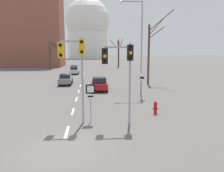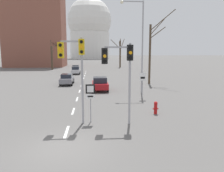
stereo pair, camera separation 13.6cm
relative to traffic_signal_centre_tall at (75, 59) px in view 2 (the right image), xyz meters
name	(u,v)px [view 2 (the right image)]	position (x,y,z in m)	size (l,w,h in m)	color
ground_plane	(61,149)	(-0.46, -3.74, -4.10)	(800.00, 800.00, 0.00)	#5E5B59
lane_stripe_0	(67,132)	(-0.46, -1.49, -4.09)	(0.16, 2.00, 0.01)	silver
lane_stripe_1	(73,111)	(-0.46, 3.01, -4.09)	(0.16, 2.00, 0.01)	silver
lane_stripe_2	(77,99)	(-0.46, 7.51, -4.09)	(0.16, 2.00, 0.01)	silver
lane_stripe_3	(80,91)	(-0.46, 12.01, -4.09)	(0.16, 2.00, 0.01)	silver
lane_stripe_4	(81,86)	(-0.46, 16.51, -4.09)	(0.16, 2.00, 0.01)	silver
lane_stripe_5	(83,81)	(-0.46, 21.01, -4.09)	(0.16, 2.00, 0.01)	silver
lane_stripe_6	(84,78)	(-0.46, 25.51, -4.09)	(0.16, 2.00, 0.01)	silver
lane_stripe_7	(85,76)	(-0.46, 30.01, -4.09)	(0.16, 2.00, 0.01)	silver
lane_stripe_8	(85,74)	(-0.46, 34.51, -4.09)	(0.16, 2.00, 0.01)	silver
lane_stripe_9	(86,72)	(-0.46, 39.01, -4.09)	(0.16, 2.00, 0.01)	silver
traffic_signal_centre_tall	(75,59)	(0.00, 0.00, 0.00)	(1.62, 0.34, 5.42)	#9E9EA3
traffic_signal_near_right	(121,63)	(2.83, -0.36, -0.26)	(1.92, 0.34, 5.07)	#9E9EA3
route_sign_post	(90,96)	(0.92, 0.18, -2.36)	(0.60, 0.08, 2.54)	#9E9EA3
speed_limit_sign	(143,81)	(5.96, 7.15, -2.33)	(0.60, 0.08, 2.61)	#9E9EA3
fire_hydrant	(156,107)	(5.68, 1.65, -3.59)	(0.40, 0.34, 0.94)	#B21414
street_lamp_right	(139,39)	(6.16, 10.19, 1.93)	(2.57, 0.36, 9.97)	#9E9EA3
sedan_near_left	(67,79)	(-2.56, 17.82, -3.30)	(1.77, 4.59, 1.53)	slate
sedan_near_right	(76,70)	(-2.41, 33.04, -3.26)	(1.80, 3.88, 1.66)	#B7B7BC
sedan_mid_centre	(76,68)	(-2.82, 38.73, -3.27)	(1.71, 4.08, 1.62)	silver
sedan_far_left	(100,84)	(1.96, 12.24, -3.28)	(1.94, 3.95, 1.62)	maroon
bare_tree_left_near	(59,55)	(-9.00, 55.29, -0.12)	(3.89, 2.72, 7.77)	#473828
bare_tree_right_near	(120,52)	(9.83, 54.83, 0.59)	(4.53, 4.65, 8.95)	#473828
bare_tree_left_far	(52,56)	(-9.68, 46.65, -0.53)	(1.31, 2.59, 8.03)	#473828
bare_tree_right_far	(151,51)	(9.52, 17.41, 0.65)	(3.02, 2.68, 10.28)	#473828
capitol_dome	(90,28)	(-0.46, 163.86, 19.49)	(34.29, 34.29, 48.43)	silver
apartment_block_left	(36,27)	(-17.11, 62.03, 8.75)	(18.00, 14.00, 25.70)	brown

